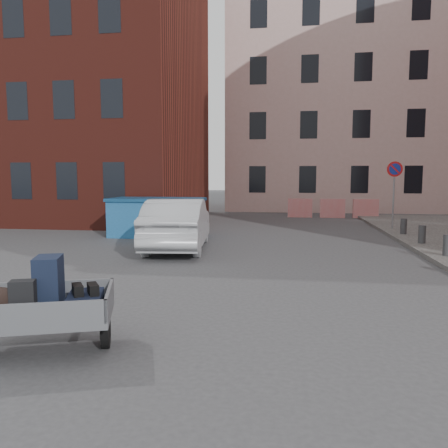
# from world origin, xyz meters

# --- Properties ---
(ground) EXTENTS (120.00, 120.00, 0.00)m
(ground) POSITION_xyz_m (0.00, 0.00, 0.00)
(ground) COLOR #38383A
(ground) RESTS_ON ground
(building_brick) EXTENTS (12.00, 10.00, 14.00)m
(building_brick) POSITION_xyz_m (-9.00, 13.00, 7.00)
(building_brick) COLOR #591E16
(building_brick) RESTS_ON ground
(building_pink) EXTENTS (16.00, 8.00, 14.00)m
(building_pink) POSITION_xyz_m (6.00, 22.00, 7.00)
(building_pink) COLOR #C6A298
(building_pink) RESTS_ON ground
(no_parking_sign) EXTENTS (0.60, 0.09, 2.65)m
(no_parking_sign) POSITION_xyz_m (6.00, 9.48, 2.01)
(no_parking_sign) COLOR gray
(no_parking_sign) RESTS_ON sidewalk
(bollards) EXTENTS (0.22, 9.02, 0.55)m
(bollards) POSITION_xyz_m (6.00, 3.40, 0.40)
(bollards) COLOR #3A3A3D
(bollards) RESTS_ON sidewalk
(barriers) EXTENTS (4.70, 0.18, 1.00)m
(barriers) POSITION_xyz_m (4.20, 15.00, 0.50)
(barriers) COLOR red
(barriers) RESTS_ON ground
(trailer) EXTENTS (1.87, 1.97, 1.20)m
(trailer) POSITION_xyz_m (-1.12, -3.71, 0.61)
(trailer) COLOR black
(trailer) RESTS_ON ground
(dumpster) EXTENTS (3.39, 1.82, 1.40)m
(dumpster) POSITION_xyz_m (-2.86, 6.74, 0.71)
(dumpster) COLOR #2264A3
(dumpster) RESTS_ON ground
(silver_car) EXTENTS (2.15, 4.78, 1.52)m
(silver_car) POSITION_xyz_m (-1.42, 4.16, 0.76)
(silver_car) COLOR #A8ABB0
(silver_car) RESTS_ON ground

